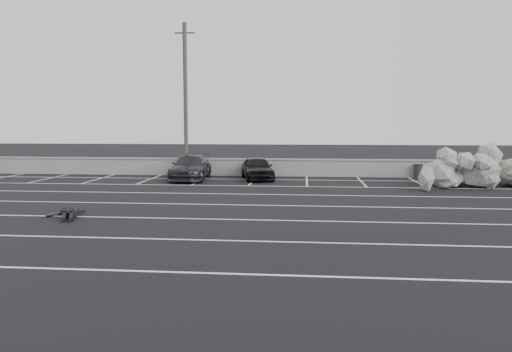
# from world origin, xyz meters

# --- Properties ---
(ground) EXTENTS (120.00, 120.00, 0.00)m
(ground) POSITION_xyz_m (0.00, 0.00, 0.00)
(ground) COLOR black
(ground) RESTS_ON ground
(seawall) EXTENTS (50.00, 0.45, 1.06)m
(seawall) POSITION_xyz_m (0.00, 14.00, 0.55)
(seawall) COLOR gray
(seawall) RESTS_ON ground
(stall_lines) EXTENTS (36.00, 20.05, 0.01)m
(stall_lines) POSITION_xyz_m (-0.08, 4.41, 0.00)
(stall_lines) COLOR silver
(stall_lines) RESTS_ON ground
(car_left) EXTENTS (2.43, 4.14, 1.32)m
(car_left) POSITION_xyz_m (1.18, 11.98, 0.66)
(car_left) COLOR black
(car_left) RESTS_ON ground
(car_right) EXTENTS (2.23, 4.90, 1.39)m
(car_right) POSITION_xyz_m (-2.63, 11.67, 0.70)
(car_right) COLOR black
(car_right) RESTS_ON ground
(utility_pole) EXTENTS (1.21, 0.24, 9.11)m
(utility_pole) POSITION_xyz_m (-3.25, 13.20, 4.61)
(utility_pole) COLOR #4C4238
(utility_pole) RESTS_ON ground
(trash_bin) EXTENTS (0.61, 0.61, 0.83)m
(trash_bin) POSITION_xyz_m (10.50, 13.60, 0.42)
(trash_bin) COLOR #28272A
(trash_bin) RESTS_ON ground
(riprap_pile) EXTENTS (6.61, 4.64, 1.45)m
(riprap_pile) POSITION_xyz_m (12.66, 9.87, 0.62)
(riprap_pile) COLOR #ACA9A1
(riprap_pile) RESTS_ON ground
(person) EXTENTS (2.38, 2.93, 0.47)m
(person) POSITION_xyz_m (-4.20, 0.13, 0.24)
(person) COLOR black
(person) RESTS_ON ground
(skateboard) EXTENTS (0.48, 0.80, 0.09)m
(skateboard) POSITION_xyz_m (-4.77, 0.10, 0.07)
(skateboard) COLOR black
(skateboard) RESTS_ON ground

